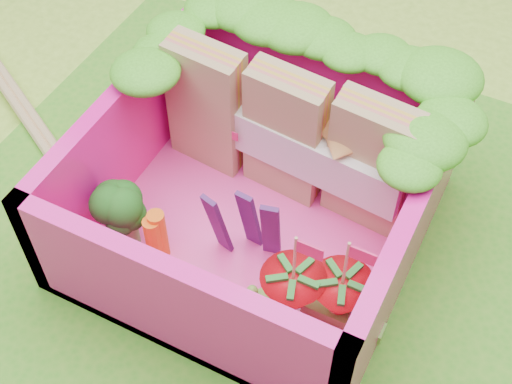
{
  "coord_description": "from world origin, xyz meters",
  "views": [
    {
      "loc": [
        0.82,
        -1.57,
        2.47
      ],
      "look_at": [
        0.0,
        0.04,
        0.28
      ],
      "focal_mm": 50.0,
      "sensor_mm": 36.0,
      "label": 1
    }
  ],
  "objects": [
    {
      "name": "snap_peas",
      "position": [
        0.35,
        -0.27,
        0.11
      ],
      "size": [
        0.61,
        0.28,
        0.05
      ],
      "color": "#67AC36",
      "rests_on": "bento_floor"
    },
    {
      "name": "sandwich_stack",
      "position": [
        0.01,
        0.3,
        0.37
      ],
      "size": [
        1.09,
        0.27,
        0.6
      ],
      "color": "tan",
      "rests_on": "bento_floor"
    },
    {
      "name": "ground",
      "position": [
        0.0,
        0.0,
        0.0
      ],
      "size": [
        14.0,
        14.0,
        0.0
      ],
      "primitive_type": "plane",
      "color": "#84B833",
      "rests_on": "ground"
    },
    {
      "name": "chopsticks",
      "position": [
        -1.12,
        0.05,
        0.05
      ],
      "size": [
        1.9,
        1.06,
        0.05
      ],
      "color": "tan",
      "rests_on": "placemat"
    },
    {
      "name": "strawberry_right",
      "position": [
        0.48,
        -0.22,
        0.21
      ],
      "size": [
        0.24,
        0.24,
        0.48
      ],
      "color": "red",
      "rests_on": "bento_floor"
    },
    {
      "name": "bento_box",
      "position": [
        0.01,
        0.04,
        0.31
      ],
      "size": [
        1.3,
        1.3,
        0.55
      ],
      "color": "#FF159A",
      "rests_on": "placemat"
    },
    {
      "name": "purple_wedges",
      "position": [
        0.04,
        -0.12,
        0.27
      ],
      "size": [
        0.27,
        0.11,
        0.38
      ],
      "color": "#491854",
      "rests_on": "bento_floor"
    },
    {
      "name": "carrot_sticks",
      "position": [
        -0.27,
        -0.29,
        0.2
      ],
      "size": [
        0.08,
        0.09,
        0.25
      ],
      "color": "#E25013",
      "rests_on": "bento_floor"
    },
    {
      "name": "lettuce_ruffle",
      "position": [
        0.01,
        0.51,
        0.64
      ],
      "size": [
        1.43,
        0.77,
        0.11
      ],
      "color": "#3D981B",
      "rests_on": "bento_box"
    },
    {
      "name": "bento_floor",
      "position": [
        0.01,
        0.04,
        0.06
      ],
      "size": [
        1.3,
        1.3,
        0.05
      ],
      "primitive_type": "cube",
      "color": "#FF41A7",
      "rests_on": "placemat"
    },
    {
      "name": "placemat",
      "position": [
        0.0,
        0.0,
        0.01
      ],
      "size": [
        2.6,
        2.6,
        0.03
      ],
      "primitive_type": "cube",
      "color": "green",
      "rests_on": "ground"
    },
    {
      "name": "strawberry_left",
      "position": [
        0.32,
        -0.28,
        0.21
      ],
      "size": [
        0.24,
        0.24,
        0.48
      ],
      "color": "red",
      "rests_on": "bento_floor"
    },
    {
      "name": "broccoli",
      "position": [
        -0.42,
        -0.3,
        0.27
      ],
      "size": [
        0.31,
        0.31,
        0.27
      ],
      "color": "#69A851",
      "rests_on": "bento_floor"
    }
  ]
}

